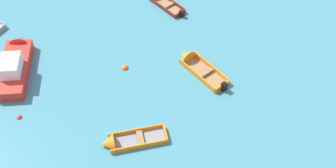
{
  "coord_description": "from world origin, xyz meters",
  "views": [
    {
      "loc": [
        -0.31,
        3.8,
        20.12
      ],
      "look_at": [
        0.0,
        21.78,
        0.15
      ],
      "focal_mm": 46.08,
      "sensor_mm": 36.0,
      "label": 1
    }
  ],
  "objects_px": {
    "rowboat_maroon_far_right": "(160,0)",
    "rowboat_orange_outer_right": "(120,142)",
    "mooring_buoy_far_field": "(125,68)",
    "rowboat_orange_midfield_right": "(194,63)",
    "motor_launch_red_distant_center": "(15,63)",
    "mooring_buoy_midfield": "(19,118)"
  },
  "relations": [
    {
      "from": "rowboat_maroon_far_right",
      "to": "rowboat_orange_outer_right",
      "type": "distance_m",
      "value": 13.15
    },
    {
      "from": "rowboat_maroon_far_right",
      "to": "mooring_buoy_far_field",
      "type": "height_order",
      "value": "rowboat_maroon_far_right"
    },
    {
      "from": "rowboat_orange_midfield_right",
      "to": "rowboat_orange_outer_right",
      "type": "bearing_deg",
      "value": -126.46
    },
    {
      "from": "rowboat_orange_midfield_right",
      "to": "motor_launch_red_distant_center",
      "type": "relative_size",
      "value": 0.69
    },
    {
      "from": "rowboat_orange_outer_right",
      "to": "motor_launch_red_distant_center",
      "type": "relative_size",
      "value": 0.7
    },
    {
      "from": "rowboat_orange_midfield_right",
      "to": "mooring_buoy_midfield",
      "type": "relative_size",
      "value": 11.88
    },
    {
      "from": "rowboat_orange_midfield_right",
      "to": "rowboat_orange_outer_right",
      "type": "relative_size",
      "value": 0.99
    },
    {
      "from": "rowboat_maroon_far_right",
      "to": "mooring_buoy_midfield",
      "type": "height_order",
      "value": "rowboat_maroon_far_right"
    },
    {
      "from": "rowboat_orange_outer_right",
      "to": "mooring_buoy_far_field",
      "type": "height_order",
      "value": "rowboat_orange_outer_right"
    },
    {
      "from": "rowboat_orange_midfield_right",
      "to": "rowboat_maroon_far_right",
      "type": "xyz_separation_m",
      "value": [
        -2.21,
        6.86,
        -0.03
      ]
    },
    {
      "from": "rowboat_orange_midfield_right",
      "to": "rowboat_orange_outer_right",
      "type": "distance_m",
      "value": 7.57
    },
    {
      "from": "motor_launch_red_distant_center",
      "to": "mooring_buoy_far_field",
      "type": "height_order",
      "value": "motor_launch_red_distant_center"
    },
    {
      "from": "rowboat_orange_outer_right",
      "to": "motor_launch_red_distant_center",
      "type": "xyz_separation_m",
      "value": [
        -6.99,
        5.97,
        0.37
      ]
    },
    {
      "from": "mooring_buoy_midfield",
      "to": "mooring_buoy_far_field",
      "type": "distance_m",
      "value": 7.18
    },
    {
      "from": "mooring_buoy_far_field",
      "to": "mooring_buoy_midfield",
      "type": "bearing_deg",
      "value": -146.62
    },
    {
      "from": "mooring_buoy_midfield",
      "to": "rowboat_orange_outer_right",
      "type": "bearing_deg",
      "value": -17.84
    },
    {
      "from": "rowboat_orange_outer_right",
      "to": "mooring_buoy_far_field",
      "type": "xyz_separation_m",
      "value": [
        -0.01,
        5.88,
        -0.15
      ]
    },
    {
      "from": "rowboat_orange_midfield_right",
      "to": "mooring_buoy_far_field",
      "type": "relative_size",
      "value": 8.3
    },
    {
      "from": "mooring_buoy_midfield",
      "to": "mooring_buoy_far_field",
      "type": "xyz_separation_m",
      "value": [
        5.99,
        3.95,
        0.0
      ]
    },
    {
      "from": "rowboat_orange_outer_right",
      "to": "mooring_buoy_far_field",
      "type": "bearing_deg",
      "value": 90.12
    },
    {
      "from": "mooring_buoy_far_field",
      "to": "rowboat_maroon_far_right",
      "type": "bearing_deg",
      "value": 71.97
    },
    {
      "from": "rowboat_maroon_far_right",
      "to": "motor_launch_red_distant_center",
      "type": "bearing_deg",
      "value": -143.05
    }
  ]
}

